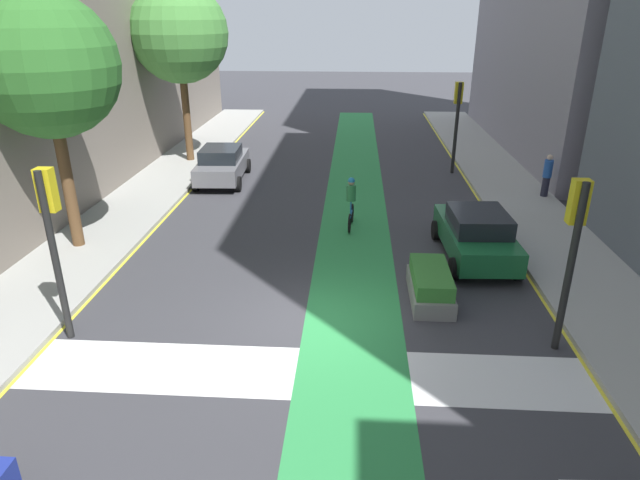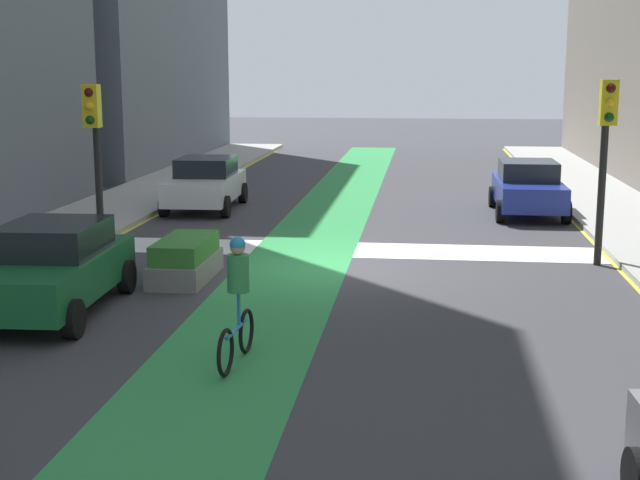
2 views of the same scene
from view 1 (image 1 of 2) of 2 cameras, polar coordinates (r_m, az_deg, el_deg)
ground_plane at (r=13.52m, az=-0.76°, el=-8.62°), size 120.00×120.00×0.00m
bike_lane_paint at (r=13.49m, az=3.48°, el=-8.73°), size 2.40×60.00×0.01m
crosswalk_band at (r=11.87m, az=-1.51°, el=-13.63°), size 12.00×1.80×0.01m
sidewalk_left at (r=15.87m, az=-29.08°, el=-6.42°), size 3.00×60.00×0.15m
curb_stripe_left at (r=15.16m, az=-24.20°, el=-7.11°), size 0.16×60.00×0.01m
sidewalk_right at (r=14.98m, az=29.52°, el=-8.22°), size 3.00×60.00×0.15m
curb_stripe_right at (r=14.42m, az=24.05°, el=-8.65°), size 0.16×60.00×0.01m
traffic_signal_near_right at (r=12.63m, az=24.93°, el=0.61°), size 0.35×0.52×3.89m
traffic_signal_near_left at (r=13.19m, az=-26.18°, el=1.64°), size 0.35×0.52×4.00m
traffic_signal_far_right at (r=26.22m, az=14.10°, el=12.98°), size 0.35×0.52×4.12m
car_grey_left_far at (r=24.76m, az=-10.15°, el=7.79°), size 2.18×4.28×1.57m
car_green_right_far at (r=17.22m, az=15.91°, el=0.59°), size 2.17×4.27×1.57m
cyclist_in_lane at (r=18.92m, az=3.25°, el=3.99°), size 0.32×1.73×1.86m
pedestrian_sidewalk_right_a at (r=23.68m, az=22.55°, el=6.25°), size 0.34×0.34×1.69m
street_tree_near at (r=17.88m, az=-26.59°, el=15.84°), size 4.08×4.08×7.51m
street_tree_far at (r=27.70m, az=-14.45°, el=20.08°), size 4.52×4.52×8.20m
median_planter at (r=14.67m, az=11.42°, el=-4.63°), size 1.04×2.32×0.85m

